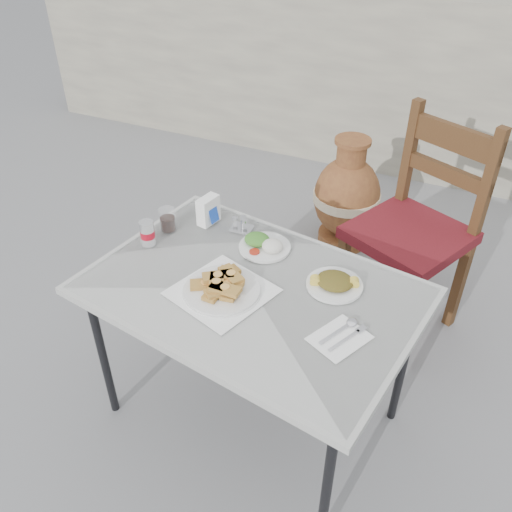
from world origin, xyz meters
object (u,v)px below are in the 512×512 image
at_px(soda_can, 147,233).
at_px(cola_glass, 168,221).
at_px(cafe_table, 252,298).
at_px(napkin_holder, 208,210).
at_px(salad_rice_plate, 264,244).
at_px(terracotta_urn, 347,197).
at_px(condiment_caddy, 241,225).
at_px(salad_chopped_plate, 335,282).
at_px(chair, 416,228).
at_px(pide_plate, 222,286).

xyz_separation_m(soda_can, cola_glass, (0.02, 0.12, -0.01)).
height_order(cafe_table, napkin_holder, napkin_holder).
height_order(salad_rice_plate, terracotta_urn, salad_rice_plate).
height_order(napkin_holder, condiment_caddy, napkin_holder).
relative_size(cola_glass, condiment_caddy, 1.06).
distance_m(cafe_table, terracotta_urn, 1.40).
bearing_deg(salad_rice_plate, salad_chopped_plate, -18.59).
height_order(soda_can, condiment_caddy, soda_can).
xyz_separation_m(salad_chopped_plate, condiment_caddy, (-0.45, 0.18, 0.00)).
xyz_separation_m(cafe_table, salad_rice_plate, (-0.05, 0.23, 0.07)).
distance_m(cafe_table, napkin_holder, 0.46).
distance_m(salad_chopped_plate, terracotta_urn, 1.33).
relative_size(cola_glass, terracotta_urn, 0.14).
bearing_deg(chair, terracotta_urn, 156.25).
relative_size(pide_plate, cola_glass, 4.05).
bearing_deg(salad_chopped_plate, salad_rice_plate, 161.41).
distance_m(cola_glass, condiment_caddy, 0.29).
bearing_deg(cola_glass, terracotta_urn, 70.26).
bearing_deg(salad_chopped_plate, cafe_table, -154.50).
bearing_deg(soda_can, terracotta_urn, 71.29).
height_order(salad_rice_plate, napkin_holder, napkin_holder).
height_order(cola_glass, napkin_holder, napkin_holder).
distance_m(salad_rice_plate, salad_chopped_plate, 0.33).
distance_m(pide_plate, salad_chopped_plate, 0.39).
xyz_separation_m(pide_plate, terracotta_urn, (0.05, 1.43, -0.40)).
distance_m(napkin_holder, condiment_caddy, 0.15).
height_order(napkin_holder, terracotta_urn, napkin_holder).
bearing_deg(condiment_caddy, cafe_table, -58.74).
xyz_separation_m(salad_rice_plate, condiment_caddy, (-0.13, 0.08, 0.00)).
bearing_deg(cafe_table, salad_rice_plate, 103.08).
relative_size(condiment_caddy, terracotta_urn, 0.13).
distance_m(salad_rice_plate, terracotta_urn, 1.20).
relative_size(cafe_table, terracotta_urn, 1.85).
bearing_deg(cafe_table, salad_chopped_plate, 25.50).
distance_m(pide_plate, condiment_caddy, 0.39).
distance_m(pide_plate, terracotta_urn, 1.48).
relative_size(pide_plate, chair, 0.36).
distance_m(pide_plate, soda_can, 0.41).
bearing_deg(napkin_holder, condiment_caddy, 14.60).
bearing_deg(napkin_holder, terracotta_urn, 86.17).
relative_size(cafe_table, soda_can, 12.40).
height_order(cafe_table, salad_chopped_plate, salad_chopped_plate).
distance_m(cafe_table, pide_plate, 0.13).
bearing_deg(cola_glass, salad_rice_plate, 5.95).
bearing_deg(salad_rice_plate, chair, 52.31).
xyz_separation_m(soda_can, chair, (0.89, 0.78, -0.20)).
bearing_deg(pide_plate, terracotta_urn, 88.04).
bearing_deg(soda_can, cafe_table, -8.61).
xyz_separation_m(cafe_table, soda_can, (-0.47, 0.07, 0.10)).
xyz_separation_m(salad_rice_plate, terracotta_urn, (0.02, 1.13, -0.40)).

